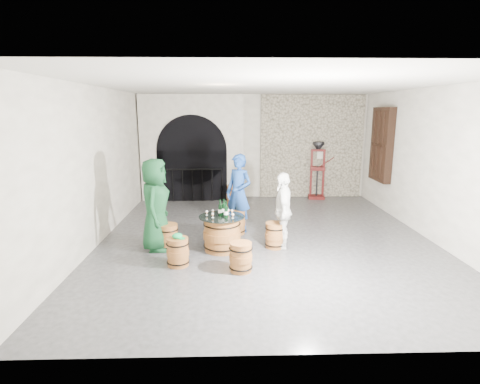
{
  "coord_description": "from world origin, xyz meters",
  "views": [
    {
      "loc": [
        -0.78,
        -7.73,
        2.71
      ],
      "look_at": [
        -0.56,
        -0.12,
        1.05
      ],
      "focal_mm": 28.0,
      "sensor_mm": 36.0,
      "label": 1
    }
  ],
  "objects_px": {
    "barrel_stool_near_right": "(241,257)",
    "wine_bottle_center": "(226,211)",
    "person_green": "(155,205)",
    "barrel_table": "(222,233)",
    "person_blue": "(239,193)",
    "side_barrel": "(234,196)",
    "barrel_stool_left": "(168,237)",
    "person_white": "(283,210)",
    "barrel_stool_right": "(275,235)",
    "wine_bottle_right": "(224,209)",
    "barrel_stool_far": "(237,222)",
    "corking_press": "(318,166)",
    "wine_bottle_left": "(220,209)",
    "barrel_stool_near_left": "(178,252)"
  },
  "relations": [
    {
      "from": "barrel_stool_near_right",
      "to": "wine_bottle_center",
      "type": "relative_size",
      "value": 1.58
    },
    {
      "from": "person_green",
      "to": "wine_bottle_center",
      "type": "bearing_deg",
      "value": -97.89
    },
    {
      "from": "barrel_table",
      "to": "person_blue",
      "type": "relative_size",
      "value": 0.5
    },
    {
      "from": "person_blue",
      "to": "side_barrel",
      "type": "bearing_deg",
      "value": 130.33
    },
    {
      "from": "barrel_stool_left",
      "to": "person_white",
      "type": "bearing_deg",
      "value": 1.25
    },
    {
      "from": "side_barrel",
      "to": "barrel_stool_right",
      "type": "bearing_deg",
      "value": -77.06
    },
    {
      "from": "barrel_table",
      "to": "barrel_stool_right",
      "type": "distance_m",
      "value": 1.07
    },
    {
      "from": "barrel_stool_right",
      "to": "side_barrel",
      "type": "height_order",
      "value": "side_barrel"
    },
    {
      "from": "barrel_stool_right",
      "to": "barrel_stool_near_right",
      "type": "distance_m",
      "value": 1.34
    },
    {
      "from": "barrel_stool_right",
      "to": "barrel_stool_near_right",
      "type": "bearing_deg",
      "value": -122.72
    },
    {
      "from": "barrel_stool_near_right",
      "to": "person_green",
      "type": "relative_size",
      "value": 0.28
    },
    {
      "from": "barrel_stool_near_right",
      "to": "side_barrel",
      "type": "xyz_separation_m",
      "value": [
        -0.04,
        4.46,
        0.05
      ]
    },
    {
      "from": "barrel_stool_near_right",
      "to": "wine_bottle_right",
      "type": "relative_size",
      "value": 1.58
    },
    {
      "from": "barrel_stool_far",
      "to": "barrel_stool_near_right",
      "type": "height_order",
      "value": "same"
    },
    {
      "from": "person_green",
      "to": "wine_bottle_center",
      "type": "distance_m",
      "value": 1.4
    },
    {
      "from": "barrel_table",
      "to": "wine_bottle_right",
      "type": "distance_m",
      "value": 0.49
    },
    {
      "from": "side_barrel",
      "to": "corking_press",
      "type": "distance_m",
      "value": 2.85
    },
    {
      "from": "barrel_stool_far",
      "to": "wine_bottle_left",
      "type": "xyz_separation_m",
      "value": [
        -0.34,
        -1.0,
        0.57
      ]
    },
    {
      "from": "barrel_table",
      "to": "barrel_stool_right",
      "type": "height_order",
      "value": "barrel_table"
    },
    {
      "from": "person_white",
      "to": "barrel_stool_right",
      "type": "bearing_deg",
      "value": -78.44
    },
    {
      "from": "person_blue",
      "to": "wine_bottle_right",
      "type": "bearing_deg",
      "value": -67.49
    },
    {
      "from": "barrel_stool_near_left",
      "to": "side_barrel",
      "type": "relative_size",
      "value": 0.83
    },
    {
      "from": "barrel_stool_near_right",
      "to": "wine_bottle_left",
      "type": "height_order",
      "value": "wine_bottle_left"
    },
    {
      "from": "barrel_stool_near_right",
      "to": "person_blue",
      "type": "bearing_deg",
      "value": 89.39
    },
    {
      "from": "person_green",
      "to": "person_white",
      "type": "distance_m",
      "value": 2.51
    },
    {
      "from": "barrel_stool_right",
      "to": "corking_press",
      "type": "relative_size",
      "value": 0.29
    },
    {
      "from": "barrel_table",
      "to": "person_green",
      "type": "relative_size",
      "value": 0.49
    },
    {
      "from": "barrel_stool_near_left",
      "to": "person_green",
      "type": "height_order",
      "value": "person_green"
    },
    {
      "from": "wine_bottle_left",
      "to": "barrel_stool_left",
      "type": "bearing_deg",
      "value": 176.91
    },
    {
      "from": "barrel_stool_near_left",
      "to": "wine_bottle_center",
      "type": "bearing_deg",
      "value": 35.84
    },
    {
      "from": "person_green",
      "to": "wine_bottle_right",
      "type": "relative_size",
      "value": 5.6
    },
    {
      "from": "barrel_table",
      "to": "person_green",
      "type": "distance_m",
      "value": 1.42
    },
    {
      "from": "corking_press",
      "to": "wine_bottle_center",
      "type": "bearing_deg",
      "value": -113.97
    },
    {
      "from": "barrel_table",
      "to": "wine_bottle_right",
      "type": "bearing_deg",
      "value": 62.55
    },
    {
      "from": "barrel_stool_left",
      "to": "barrel_stool_far",
      "type": "bearing_deg",
      "value": 34.45
    },
    {
      "from": "person_blue",
      "to": "corking_press",
      "type": "xyz_separation_m",
      "value": [
        2.53,
        3.18,
        0.14
      ]
    },
    {
      "from": "barrel_stool_far",
      "to": "person_green",
      "type": "bearing_deg",
      "value": -149.98
    },
    {
      "from": "person_white",
      "to": "corking_press",
      "type": "bearing_deg",
      "value": 163.98
    },
    {
      "from": "person_blue",
      "to": "person_white",
      "type": "bearing_deg",
      "value": -12.92
    },
    {
      "from": "wine_bottle_left",
      "to": "person_blue",
      "type": "bearing_deg",
      "value": 71.48
    },
    {
      "from": "person_white",
      "to": "wine_bottle_center",
      "type": "height_order",
      "value": "person_white"
    },
    {
      "from": "person_white",
      "to": "wine_bottle_left",
      "type": "xyz_separation_m",
      "value": [
        -1.24,
        -0.11,
        0.06
      ]
    },
    {
      "from": "wine_bottle_center",
      "to": "barrel_stool_left",
      "type": "bearing_deg",
      "value": 170.09
    },
    {
      "from": "barrel_stool_left",
      "to": "barrel_stool_right",
      "type": "xyz_separation_m",
      "value": [
        2.13,
        0.03,
        0.0
      ]
    },
    {
      "from": "barrel_stool_near_right",
      "to": "wine_bottle_center",
      "type": "bearing_deg",
      "value": 105.93
    },
    {
      "from": "wine_bottle_left",
      "to": "corking_press",
      "type": "bearing_deg",
      "value": 56.12
    },
    {
      "from": "barrel_stool_left",
      "to": "barrel_stool_near_left",
      "type": "xyz_separation_m",
      "value": [
        0.3,
        -0.82,
        0.0
      ]
    },
    {
      "from": "barrel_stool_far",
      "to": "wine_bottle_right",
      "type": "bearing_deg",
      "value": -105.92
    },
    {
      "from": "wine_bottle_left",
      "to": "barrel_table",
      "type": "bearing_deg",
      "value": -36.34
    },
    {
      "from": "barrel_stool_left",
      "to": "barrel_stool_right",
      "type": "bearing_deg",
      "value": 0.92
    }
  ]
}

